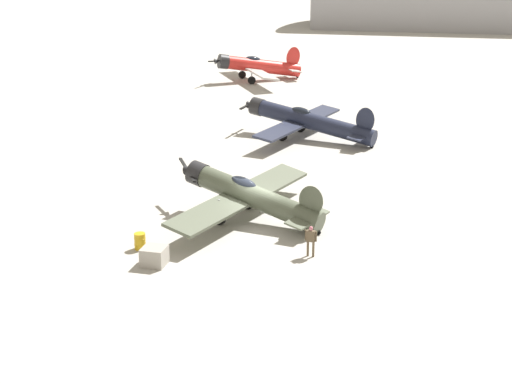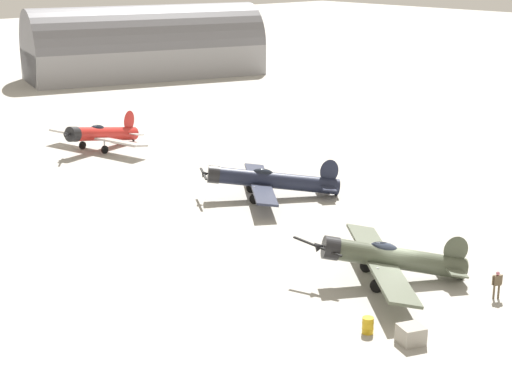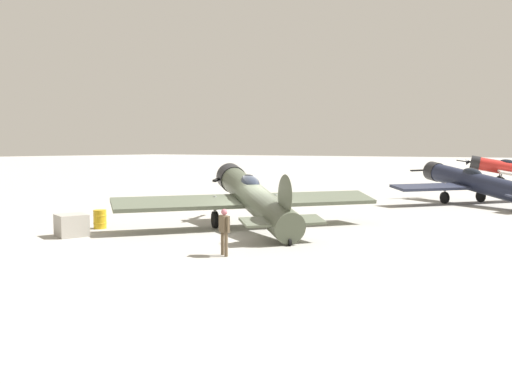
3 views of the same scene
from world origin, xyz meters
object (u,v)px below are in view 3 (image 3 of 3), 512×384
Objects in this scene: airplane_mid_apron at (477,183)px; equipment_crate at (72,225)px; airplane_far_line at (512,169)px; ground_crew_mechanic at (224,227)px; airplane_foreground at (252,197)px; fuel_drum at (100,219)px.

equipment_crate is (23.55, -11.71, -0.97)m from airplane_mid_apron.
airplane_far_line is 7.36× the size of ground_crew_mechanic.
ground_crew_mechanic is at bearing 74.74° from airplane_far_line.
airplane_far_line is 46.77m from ground_crew_mechanic.
airplane_mid_apron is 23.45m from airplane_far_line.
airplane_foreground is at bearing 70.64° from airplane_far_line.
fuel_drum is (21.35, -12.48, -1.01)m from airplane_mid_apron.
airplane_foreground is at bearing 137.96° from equipment_crate.
airplane_far_line is at bearing 25.12° from ground_crew_mechanic.
airplane_far_line is at bearing 166.16° from fuel_drum.
airplane_foreground is 18.67m from airplane_mid_apron.
equipment_crate is at bearing 19.35° from fuel_drum.
airplane_foreground is 0.91× the size of airplane_far_line.
airplane_far_line is 46.11m from fuel_drum.
equipment_crate is at bearing 85.47° from airplane_foreground.
airplane_far_line is at bearing -59.24° from airplane_foreground.
equipment_crate is 2.33m from fuel_drum.
equipment_crate is at bearing 99.85° from airplane_mid_apron.
airplane_mid_apron reaches higher than ground_crew_mechanic.
ground_crew_mechanic is at bearing 117.44° from airplane_mid_apron.
airplane_mid_apron reaches higher than airplane_foreground.
ground_crew_mechanic is (46.72, -2.17, -0.54)m from airplane_far_line.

